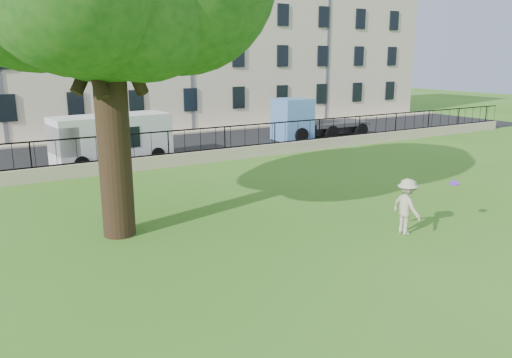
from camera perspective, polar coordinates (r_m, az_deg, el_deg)
ground at (r=14.05m, az=8.50°, el=-7.50°), size 120.00×120.00×0.00m
retaining_wall at (r=24.07m, az=-9.91°, el=2.10°), size 50.00×0.40×0.60m
iron_railing at (r=23.91m, az=-9.99°, el=4.10°), size 50.00×0.05×1.13m
street at (r=28.48m, az=-13.34°, el=3.11°), size 60.00×9.00×0.01m
sidewalk at (r=33.40m, az=-16.13°, el=4.55°), size 60.00×1.40×0.12m
building_row at (r=38.58m, az=-19.14°, el=15.73°), size 56.40×10.40×13.80m
man at (r=15.19m, az=16.85°, el=-3.03°), size 0.73×1.13×1.65m
frisbee at (r=15.92m, az=21.72°, el=-0.45°), size 0.35×0.36×0.12m
white_van at (r=25.56m, az=-16.15°, el=4.42°), size 5.76×2.72×2.34m
blue_truck at (r=32.65m, az=7.30°, el=6.97°), size 6.29×2.50×2.60m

